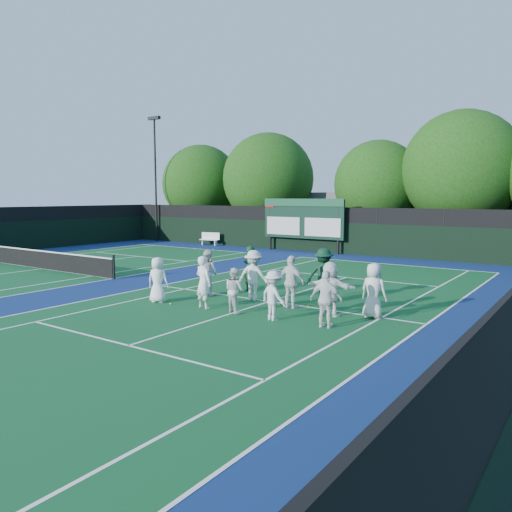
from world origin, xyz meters
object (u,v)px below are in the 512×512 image
Objects in this scene: scoreboard at (303,219)px; coach_left at (251,269)px; bench at (210,238)px; tennis_net at (42,259)px.

coach_left is at bearing -68.26° from scoreboard.
scoreboard reaches higher than bench.
coach_left is at bearing 5.27° from tennis_net.
tennis_net reaches higher than bench.
bench is (-0.94, 14.37, 0.03)m from tennis_net.
bench is (-7.92, -0.22, -1.67)m from scoreboard.
tennis_net is at bearing 3.51° from coach_left.
tennis_net is at bearing -86.27° from bench.
tennis_net is (-6.99, -14.59, -1.70)m from scoreboard.
scoreboard is 3.78× the size of bench.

